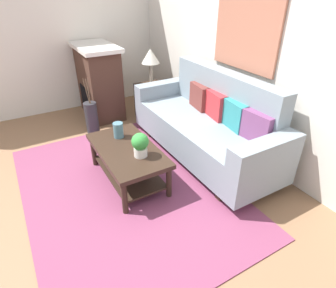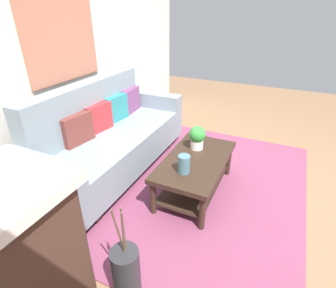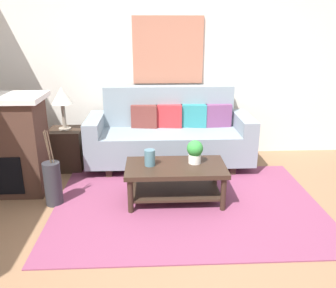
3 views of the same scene
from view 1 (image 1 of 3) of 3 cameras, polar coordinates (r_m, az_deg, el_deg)
ground_plane at (r=3.15m, az=-17.19°, el=-11.42°), size 9.27×9.27×0.00m
wall_back at (r=3.57m, az=17.48°, el=18.08°), size 5.27×0.10×2.70m
wall_left at (r=5.20m, az=-21.12°, el=21.01°), size 0.10×5.18×2.70m
area_rug at (r=3.24m, az=-8.63°, el=-8.74°), size 2.91×2.07×0.01m
couch at (r=3.61m, az=7.78°, el=3.77°), size 2.23×0.84×1.08m
throw_pillow_maroon at (r=3.83m, az=6.40°, el=9.55°), size 0.37×0.17×0.32m
throw_pillow_crimson at (r=3.58m, az=9.67°, el=7.77°), size 0.37×0.17×0.32m
throw_pillow_teal at (r=3.34m, az=13.39°, el=5.70°), size 0.37×0.17×0.32m
throw_pillow_plum at (r=3.13m, az=17.61°, el=3.30°), size 0.37×0.14×0.32m
coffee_table at (r=3.18m, az=-8.19°, el=-2.60°), size 1.10×0.60×0.43m
tabletop_vase at (r=3.32m, az=-10.03°, el=2.79°), size 0.12×0.12×0.18m
potted_plant_tabletop at (r=2.90m, az=-5.65°, el=-0.01°), size 0.18×0.18×0.26m
side_table at (r=4.74m, az=-3.30°, el=8.63°), size 0.44×0.44×0.56m
table_lamp at (r=4.52m, az=-3.58°, el=17.07°), size 0.28×0.28×0.57m
fireplace at (r=4.87m, az=-13.80°, el=12.27°), size 1.02×0.58×1.16m
floor_vase at (r=4.35m, az=-15.19°, el=5.04°), size 0.19×0.19×0.49m
floor_vase_branch_a at (r=4.18m, az=-15.89°, el=10.21°), size 0.04×0.03×0.36m
floor_vase_branch_b at (r=4.21m, az=-15.78°, el=10.37°), size 0.05×0.04×0.36m
floor_vase_branch_c at (r=4.20m, az=-16.23°, el=10.27°), size 0.04×0.04×0.36m
framed_painting at (r=3.58m, az=15.54°, el=21.72°), size 1.00×0.03×0.93m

